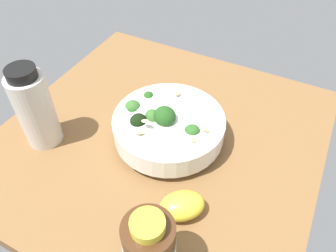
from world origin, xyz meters
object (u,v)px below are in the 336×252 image
at_px(bottle_tall, 150,248).
at_px(bottle_short, 35,108).
at_px(lemon_wedge, 182,206).
at_px(bowl_of_broccoli, 167,127).

xyz_separation_m(bottle_tall, bottle_short, (0.31, -0.13, 0.02)).
relative_size(lemon_wedge, bottle_short, 0.44).
xyz_separation_m(bowl_of_broccoli, lemon_wedge, (-0.10, 0.13, -0.02)).
distance_m(bottle_tall, bottle_short, 0.34).
height_order(bowl_of_broccoli, bottle_short, bottle_short).
relative_size(bowl_of_broccoli, bottle_short, 1.27).
bearing_deg(bottle_tall, lemon_wedge, -90.97).
bearing_deg(lemon_wedge, bottle_tall, 89.03).
height_order(bottle_tall, bottle_short, bottle_short).
xyz_separation_m(bowl_of_broccoli, bottle_tall, (-0.09, 0.23, 0.02)).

